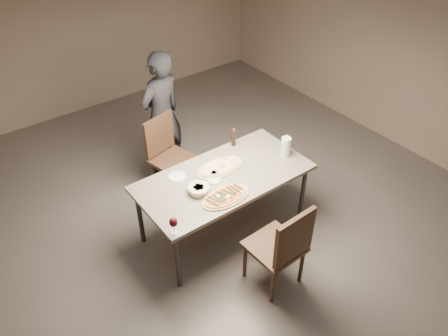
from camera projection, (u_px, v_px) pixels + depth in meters
room at (224, 121)px, 4.07m from camera, size 7.00×7.00×7.00m
dining_table at (224, 180)px, 4.50m from camera, size 1.80×0.90×0.75m
zucchini_pizza at (226, 196)px, 4.19m from camera, size 0.53×0.29×0.05m
ham_pizza at (220, 167)px, 4.56m from camera, size 0.55×0.30×0.04m
bread_basket at (199, 189)px, 4.23m from camera, size 0.22×0.22×0.08m
oil_dish at (214, 180)px, 4.40m from camera, size 0.13×0.13×0.02m
pepper_mill_left at (286, 144)px, 4.73m from camera, size 0.06×0.06×0.23m
pepper_mill_right at (234, 137)px, 4.85m from camera, size 0.06×0.06×0.22m
carafe at (286, 147)px, 4.69m from camera, size 0.11×0.11×0.22m
wine_glass at (173, 223)px, 3.76m from camera, size 0.08×0.08×0.17m
side_plate at (177, 177)px, 4.45m from camera, size 0.18×0.18×0.01m
chair_near at (283, 245)px, 3.97m from camera, size 0.49×0.49×1.00m
chair_far at (167, 151)px, 5.18m from camera, size 0.55×0.55×0.96m
diner at (162, 115)px, 5.29m from camera, size 0.68×0.53×1.64m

